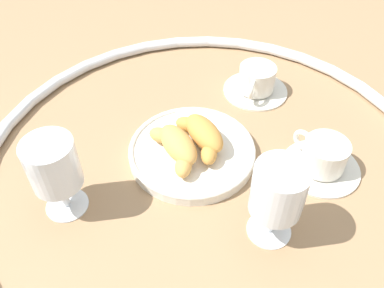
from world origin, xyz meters
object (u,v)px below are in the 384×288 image
at_px(juice_glass_left, 278,193).
at_px(juice_glass_right, 54,168).
at_px(croissant_small, 177,146).
at_px(coffee_cup_near, 256,82).
at_px(coffee_cup_far, 323,158).
at_px(croissant_large, 204,134).
at_px(pastry_plate, 192,151).

xyz_separation_m(juice_glass_left, juice_glass_right, (0.10, 0.31, -0.00)).
xyz_separation_m(croissant_small, coffee_cup_near, (0.17, -0.19, -0.02)).
xyz_separation_m(croissant_small, coffee_cup_far, (-0.06, -0.25, -0.02)).
bearing_deg(coffee_cup_far, croissant_large, 68.70).
bearing_deg(croissant_small, juice_glass_right, 109.00).
height_order(pastry_plate, coffee_cup_far, coffee_cup_far).
xyz_separation_m(croissant_small, juice_glass_right, (-0.06, 0.19, 0.05)).
bearing_deg(juice_glass_right, croissant_small, -71.00).
bearing_deg(coffee_cup_far, juice_glass_left, 130.63).
xyz_separation_m(croissant_small, juice_glass_left, (-0.16, -0.12, 0.05)).
bearing_deg(coffee_cup_far, croissant_small, 77.33).
bearing_deg(pastry_plate, croissant_small, 111.75).
distance_m(croissant_large, croissant_small, 0.05).
xyz_separation_m(pastry_plate, coffee_cup_near, (0.16, -0.16, 0.01)).
bearing_deg(croissant_large, coffee_cup_near, -42.57).
bearing_deg(juice_glass_right, coffee_cup_near, -57.84).
xyz_separation_m(croissant_large, juice_glass_left, (-0.18, -0.07, 0.05)).
bearing_deg(juice_glass_left, croissant_large, 20.32).
height_order(coffee_cup_near, juice_glass_right, juice_glass_right).
xyz_separation_m(coffee_cup_far, juice_glass_right, (-0.01, 0.43, 0.07)).
distance_m(croissant_large, coffee_cup_near, 0.21).
bearing_deg(juice_glass_right, coffee_cup_far, -88.71).
relative_size(pastry_plate, juice_glass_right, 1.62).
bearing_deg(pastry_plate, juice_glass_right, 109.36).
relative_size(croissant_large, juice_glass_left, 0.92).
bearing_deg(juice_glass_left, coffee_cup_far, -49.37).
bearing_deg(croissant_large, juice_glass_right, 109.64).
bearing_deg(coffee_cup_near, pastry_plate, 134.86).
bearing_deg(coffee_cup_far, coffee_cup_near, 12.91).
xyz_separation_m(croissant_large, coffee_cup_far, (-0.08, -0.19, -0.02)).
height_order(coffee_cup_far, juice_glass_right, juice_glass_right).
height_order(pastry_plate, croissant_small, croissant_small).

